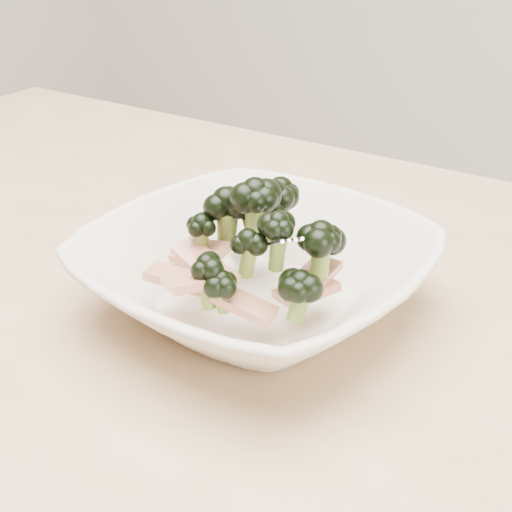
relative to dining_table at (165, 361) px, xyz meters
name	(u,v)px	position (x,y,z in m)	size (l,w,h in m)	color
dining_table	(165,361)	(0.00, 0.00, 0.00)	(1.20, 0.80, 0.75)	tan
broccoli_dish	(257,267)	(0.11, 0.00, 0.14)	(0.30, 0.30, 0.11)	beige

